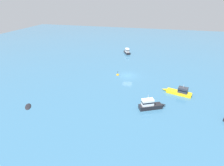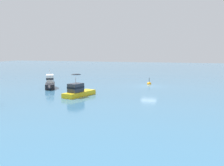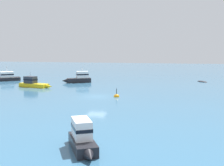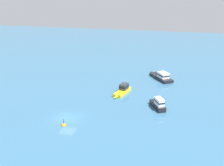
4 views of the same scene
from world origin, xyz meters
name	(u,v)px [view 1 (image 1 of 4)]	position (x,y,z in m)	size (l,w,h in m)	color
ground_plane	(128,76)	(0.00, 0.00, 0.00)	(160.00, 160.00, 0.00)	teal
rib	(28,107)	(-16.08, -20.20, 0.00)	(2.33, 2.67, 0.40)	black
cabin_cruiser	(127,51)	(-4.10, 20.34, 0.82)	(3.13, 4.77, 2.01)	black
launch	(150,105)	(7.03, -14.69, 0.84)	(5.37, 3.46, 3.00)	black
motor_cruiser_1	(180,92)	(12.84, -7.33, 0.65)	(6.59, 3.00, 2.58)	yellow
channel_buoy	(118,75)	(-2.73, -0.39, 0.01)	(0.78, 0.78, 1.53)	orange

